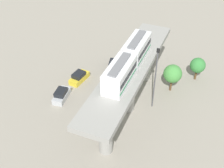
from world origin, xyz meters
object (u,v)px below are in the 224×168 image
parked_car_silver (62,95)px  train (128,61)px  tree_near_viaduct (198,65)px  parked_car_yellow (79,77)px  parked_car_black (114,65)px  signal_post (155,77)px  tree_mid_lot (173,74)px

parked_car_silver → train: bearing=177.6°
tree_near_viaduct → parked_car_yellow: bearing=23.7°
parked_car_black → signal_post: signal_post is taller
tree_near_viaduct → tree_mid_lot: 6.02m
tree_mid_lot → parked_car_black: bearing=-11.2°
parked_car_silver → parked_car_yellow: 5.57m
signal_post → tree_mid_lot: bearing=-108.5°
parked_car_silver → parked_car_black: same height
parked_car_yellow → parked_car_black: (-4.41, -5.92, 0.00)m
parked_car_silver → signal_post: signal_post is taller
parked_car_silver → parked_car_black: (-4.86, -11.47, 0.00)m
parked_car_silver → signal_post: size_ratio=0.40×
tree_mid_lot → signal_post: size_ratio=0.47×
parked_car_yellow → parked_car_silver: bearing=93.1°
tree_near_viaduct → tree_mid_lot: (3.45, 4.91, 0.50)m
signal_post → tree_near_viaduct: bearing=-117.1°
parked_car_yellow → signal_post: signal_post is taller
parked_car_silver → signal_post: 16.14m
parked_car_yellow → parked_car_black: 7.39m
parked_car_black → tree_mid_lot: (-11.63, 2.30, 2.79)m
train → signal_post: train is taller
train → parked_car_yellow: bearing=-23.1°
signal_post → parked_car_yellow: bearing=-6.5°
train → tree_near_viaduct: bearing=-123.2°
tree_near_viaduct → tree_mid_lot: size_ratio=0.86×
parked_car_black → tree_near_viaduct: bearing=177.4°
parked_car_silver → parked_car_black: bearing=-120.0°
parked_car_yellow → tree_mid_lot: size_ratio=0.86×
tree_near_viaduct → tree_mid_lot: tree_mid_lot is taller
parked_car_yellow → signal_post: 15.32m
tree_mid_lot → parked_car_yellow: bearing=12.7°
tree_mid_lot → signal_post: bearing=71.5°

